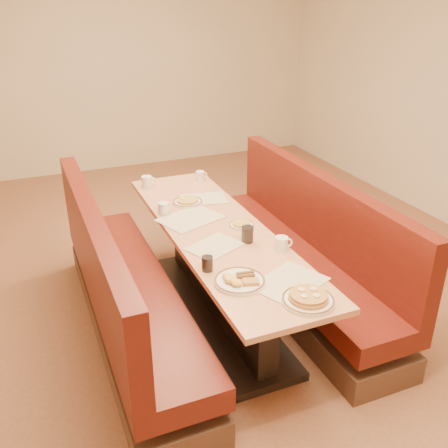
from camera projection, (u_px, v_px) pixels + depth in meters
name	position (u px, v px, depth m)	size (l,w,h in m)	color
ground	(218.00, 314.00, 3.99)	(8.00, 8.00, 0.00)	#9E6647
room_envelope	(216.00, 62.00, 3.18)	(6.04, 8.04, 2.82)	beige
diner_table	(217.00, 273.00, 3.84)	(0.70, 2.50, 0.75)	black
booth_left	(123.00, 295.00, 3.58)	(0.55, 2.50, 1.05)	#4C3326
booth_right	(300.00, 257.00, 4.10)	(0.55, 2.50, 1.05)	#4C3326
placemat_near_left	(215.00, 246.00, 3.42)	(0.36, 0.27, 0.00)	beige
placemat_near_right	(289.00, 283.00, 3.00)	(0.43, 0.32, 0.00)	beige
placemat_far_left	(190.00, 218.00, 3.85)	(0.45, 0.34, 0.00)	beige
placemat_far_right	(204.00, 199.00, 4.21)	(0.37, 0.27, 0.00)	beige
pancake_plate	(308.00, 299.00, 2.80)	(0.30, 0.30, 0.07)	white
eggs_plate	(239.00, 280.00, 2.99)	(0.31, 0.31, 0.06)	white
extra_plate_mid	(241.00, 225.00, 3.72)	(0.19, 0.19, 0.04)	white
extra_plate_far	(187.00, 202.00, 4.12)	(0.25, 0.25, 0.05)	white
coffee_mug_a	(282.00, 243.00, 3.36)	(0.13, 0.09, 0.10)	white
coffee_mug_b	(164.00, 208.00, 3.92)	(0.12, 0.09, 0.09)	white
coffee_mug_c	(200.00, 176.00, 4.62)	(0.11, 0.08, 0.09)	white
coffee_mug_d	(147.00, 181.00, 4.46)	(0.13, 0.09, 0.10)	white
soda_tumbler_near	(207.00, 264.00, 3.11)	(0.07, 0.07, 0.10)	black
soda_tumbler_mid	(247.00, 234.00, 3.47)	(0.08, 0.08, 0.12)	black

